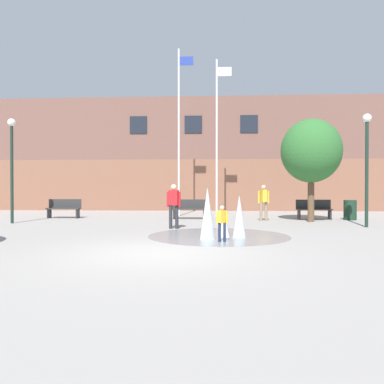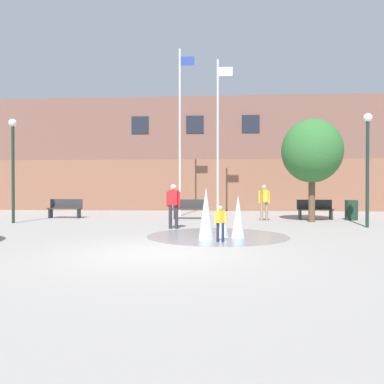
{
  "view_description": "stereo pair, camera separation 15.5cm",
  "coord_description": "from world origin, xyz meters",
  "px_view_note": "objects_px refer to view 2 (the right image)",
  "views": [
    {
      "loc": [
        1.21,
        -8.28,
        1.47
      ],
      "look_at": [
        0.42,
        6.18,
        1.3
      ],
      "focal_mm": 35.0,
      "sensor_mm": 36.0,
      "label": 1
    },
    {
      "loc": [
        1.36,
        -8.27,
        1.47
      ],
      "look_at": [
        0.42,
        6.18,
        1.3
      ],
      "focal_mm": 35.0,
      "sensor_mm": 36.0,
      "label": 2
    }
  ],
  "objects_px": {
    "park_bench_near_trashcan": "(315,209)",
    "flagpole_right": "(218,133)",
    "park_bench_center": "(190,209)",
    "adult_in_red": "(173,203)",
    "street_tree_near_building": "(312,151)",
    "trash_can": "(351,210)",
    "teen_by_trashcan": "(264,200)",
    "lamp_post_right_lane": "(368,154)",
    "flagpole_left": "(180,128)",
    "child_in_fountain": "(220,221)",
    "park_bench_far_left": "(65,208)",
    "lamp_post_left_lane": "(13,156)"
  },
  "relations": [
    {
      "from": "park_bench_far_left",
      "to": "flagpole_right",
      "type": "xyz_separation_m",
      "value": [
        7.4,
        1.61,
        3.78
      ]
    },
    {
      "from": "teen_by_trashcan",
      "to": "lamp_post_right_lane",
      "type": "bearing_deg",
      "value": -136.64
    },
    {
      "from": "child_in_fountain",
      "to": "street_tree_near_building",
      "type": "relative_size",
      "value": 0.22
    },
    {
      "from": "trash_can",
      "to": "street_tree_near_building",
      "type": "height_order",
      "value": "street_tree_near_building"
    },
    {
      "from": "park_bench_center",
      "to": "adult_in_red",
      "type": "distance_m",
      "value": 4.23
    },
    {
      "from": "park_bench_center",
      "to": "trash_can",
      "type": "bearing_deg",
      "value": -1.03
    },
    {
      "from": "flagpole_left",
      "to": "lamp_post_right_lane",
      "type": "relative_size",
      "value": 2.05
    },
    {
      "from": "park_bench_near_trashcan",
      "to": "street_tree_near_building",
      "type": "xyz_separation_m",
      "value": [
        -0.47,
        -1.27,
        2.55
      ]
    },
    {
      "from": "park_bench_center",
      "to": "lamp_post_right_lane",
      "type": "relative_size",
      "value": 0.38
    },
    {
      "from": "park_bench_near_trashcan",
      "to": "flagpole_left",
      "type": "distance_m",
      "value": 7.78
    },
    {
      "from": "park_bench_near_trashcan",
      "to": "street_tree_near_building",
      "type": "distance_m",
      "value": 2.89
    },
    {
      "from": "park_bench_near_trashcan",
      "to": "flagpole_right",
      "type": "xyz_separation_m",
      "value": [
        -4.45,
        1.69,
        3.78
      ]
    },
    {
      "from": "adult_in_red",
      "to": "flagpole_left",
      "type": "distance_m",
      "value": 6.97
    },
    {
      "from": "adult_in_red",
      "to": "park_bench_near_trashcan",
      "type": "bearing_deg",
      "value": -130.08
    },
    {
      "from": "park_bench_center",
      "to": "flagpole_right",
      "type": "xyz_separation_m",
      "value": [
        1.35,
        1.74,
        3.78
      ]
    },
    {
      "from": "flagpole_left",
      "to": "teen_by_trashcan",
      "type": "bearing_deg",
      "value": -33.89
    },
    {
      "from": "park_bench_far_left",
      "to": "adult_in_red",
      "type": "height_order",
      "value": "adult_in_red"
    },
    {
      "from": "park_bench_far_left",
      "to": "child_in_fountain",
      "type": "distance_m",
      "value": 10.56
    },
    {
      "from": "park_bench_near_trashcan",
      "to": "child_in_fountain",
      "type": "xyz_separation_m",
      "value": [
        -4.43,
        -7.45,
        0.1
      ]
    },
    {
      "from": "park_bench_far_left",
      "to": "teen_by_trashcan",
      "type": "relative_size",
      "value": 1.01
    },
    {
      "from": "park_bench_center",
      "to": "adult_in_red",
      "type": "height_order",
      "value": "adult_in_red"
    },
    {
      "from": "park_bench_near_trashcan",
      "to": "flagpole_left",
      "type": "xyz_separation_m",
      "value": [
        -6.4,
        1.69,
        4.08
      ]
    },
    {
      "from": "park_bench_far_left",
      "to": "trash_can",
      "type": "relative_size",
      "value": 1.78
    },
    {
      "from": "lamp_post_right_lane",
      "to": "child_in_fountain",
      "type": "bearing_deg",
      "value": -143.26
    },
    {
      "from": "adult_in_red",
      "to": "lamp_post_right_lane",
      "type": "xyz_separation_m",
      "value": [
        7.1,
        0.88,
        1.79
      ]
    },
    {
      "from": "park_bench_near_trashcan",
      "to": "teen_by_trashcan",
      "type": "relative_size",
      "value": 1.01
    },
    {
      "from": "park_bench_center",
      "to": "adult_in_red",
      "type": "xyz_separation_m",
      "value": [
        -0.28,
        -4.2,
        0.45
      ]
    },
    {
      "from": "park_bench_center",
      "to": "trash_can",
      "type": "relative_size",
      "value": 1.78
    },
    {
      "from": "park_bench_near_trashcan",
      "to": "adult_in_red",
      "type": "distance_m",
      "value": 7.43
    },
    {
      "from": "park_bench_center",
      "to": "street_tree_near_building",
      "type": "height_order",
      "value": "street_tree_near_building"
    },
    {
      "from": "flagpole_right",
      "to": "lamp_post_right_lane",
      "type": "bearing_deg",
      "value": -42.79
    },
    {
      "from": "park_bench_far_left",
      "to": "park_bench_center",
      "type": "distance_m",
      "value": 6.05
    },
    {
      "from": "lamp_post_right_lane",
      "to": "park_bench_near_trashcan",
      "type": "bearing_deg",
      "value": 106.81
    },
    {
      "from": "lamp_post_left_lane",
      "to": "lamp_post_right_lane",
      "type": "relative_size",
      "value": 1.02
    },
    {
      "from": "park_bench_near_trashcan",
      "to": "child_in_fountain",
      "type": "distance_m",
      "value": 8.67
    },
    {
      "from": "street_tree_near_building",
      "to": "park_bench_center",
      "type": "bearing_deg",
      "value": 167.22
    },
    {
      "from": "flagpole_left",
      "to": "lamp_post_left_lane",
      "type": "height_order",
      "value": "flagpole_left"
    },
    {
      "from": "park_bench_far_left",
      "to": "flagpole_left",
      "type": "relative_size",
      "value": 0.19
    },
    {
      "from": "park_bench_far_left",
      "to": "lamp_post_right_lane",
      "type": "bearing_deg",
      "value": -15.01
    },
    {
      "from": "park_bench_near_trashcan",
      "to": "street_tree_near_building",
      "type": "height_order",
      "value": "street_tree_near_building"
    },
    {
      "from": "child_in_fountain",
      "to": "flagpole_left",
      "type": "distance_m",
      "value": 10.15
    },
    {
      "from": "flagpole_right",
      "to": "trash_can",
      "type": "distance_m",
      "value": 7.37
    },
    {
      "from": "park_bench_near_trashcan",
      "to": "lamp_post_right_lane",
      "type": "bearing_deg",
      "value": -73.19
    },
    {
      "from": "child_in_fountain",
      "to": "lamp_post_right_lane",
      "type": "bearing_deg",
      "value": 167.72
    },
    {
      "from": "adult_in_red",
      "to": "child_in_fountain",
      "type": "distance_m",
      "value": 3.61
    },
    {
      "from": "flagpole_right",
      "to": "flagpole_left",
      "type": "bearing_deg",
      "value": 180.0
    },
    {
      "from": "flagpole_left",
      "to": "street_tree_near_building",
      "type": "height_order",
      "value": "flagpole_left"
    },
    {
      "from": "park_bench_center",
      "to": "street_tree_near_building",
      "type": "relative_size",
      "value": 0.36
    },
    {
      "from": "park_bench_far_left",
      "to": "park_bench_center",
      "type": "relative_size",
      "value": 1.0
    },
    {
      "from": "lamp_post_left_lane",
      "to": "trash_can",
      "type": "height_order",
      "value": "lamp_post_left_lane"
    }
  ]
}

